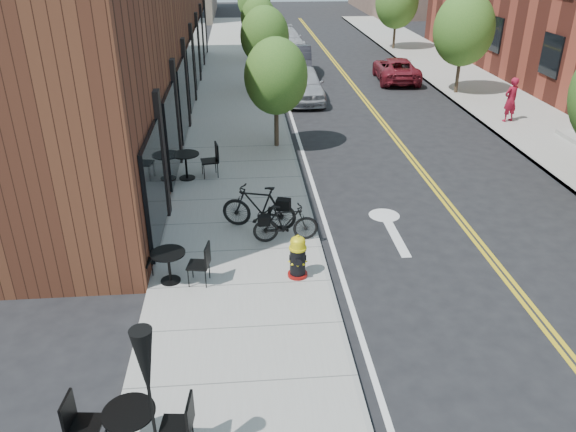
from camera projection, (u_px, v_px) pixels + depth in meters
name	position (u px, v px, depth m)	size (l,w,h in m)	color
ground	(331.00, 285.00, 12.42)	(120.00, 120.00, 0.00)	black
sidewalk_near	(238.00, 139.00, 21.16)	(4.00, 70.00, 0.12)	#9E9B93
sidewalk_far	(543.00, 131.00, 22.07)	(4.00, 70.00, 0.12)	#9E9B93
building_near	(123.00, 30.00, 22.84)	(5.00, 28.00, 7.00)	#4C2518
tree_near_a	(276.00, 77.00, 19.23)	(2.20, 2.20, 3.81)	#382B1E
tree_near_b	(265.00, 36.00, 26.32)	(2.30, 2.30, 3.98)	#382B1E
tree_near_c	(258.00, 18.00, 33.53)	(2.10, 2.10, 3.67)	#382B1E
tree_near_d	(254.00, 0.00, 40.55)	(2.40, 2.40, 4.11)	#382B1E
tree_far_b	(464.00, 29.00, 25.97)	(2.80, 2.80, 4.62)	#382B1E
tree_far_c	(397.00, 2.00, 36.67)	(2.80, 2.80, 4.62)	#382B1E
fire_hydrant	(298.00, 257.00, 12.32)	(0.48, 0.48, 1.02)	maroon
bicycle_left	(259.00, 207.00, 14.34)	(0.55, 1.95, 1.17)	black
bicycle_right	(286.00, 223.00, 13.75)	(0.46, 1.62, 0.98)	black
bistro_set_a	(131.00, 424.00, 8.09)	(1.80, 0.84, 0.96)	black
bistro_set_b	(169.00, 263.00, 12.12)	(1.79, 0.87, 0.94)	black
bistro_set_c	(186.00, 162.00, 17.32)	(2.02, 1.00, 1.07)	black
patio_umbrella	(147.00, 375.00, 7.12)	(0.41, 0.41, 2.51)	black
parked_car_a	(303.00, 84.00, 26.08)	(1.79, 4.44, 1.51)	#ABACB3
parked_car_b	(296.00, 62.00, 30.59)	(1.65, 4.73, 1.56)	black
parked_car_c	(286.00, 39.00, 38.01)	(1.92, 4.73, 1.37)	#B9B9BE
parked_car_far	(396.00, 69.00, 29.66)	(2.04, 4.42, 1.23)	maroon
pedestrian	(511.00, 100.00, 22.62)	(0.65, 0.43, 1.78)	maroon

